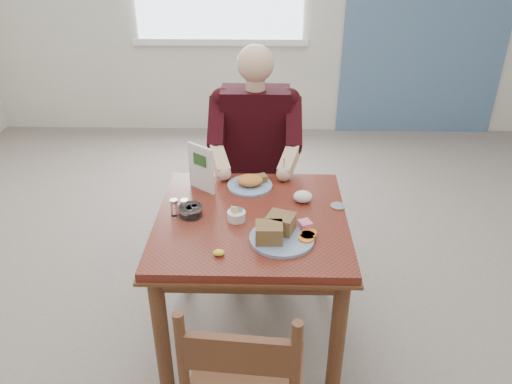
{
  "coord_description": "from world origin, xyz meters",
  "views": [
    {
      "loc": [
        0.07,
        -2.01,
        1.99
      ],
      "look_at": [
        0.02,
        0.0,
        0.88
      ],
      "focal_mm": 35.0,
      "sensor_mm": 36.0,
      "label": 1
    }
  ],
  "objects_px": {
    "near_plate": "(280,232)",
    "far_plate": "(251,182)",
    "diner": "(255,145)",
    "table": "(252,236)",
    "chair_far": "(256,187)"
  },
  "relations": [
    {
      "from": "near_plate",
      "to": "far_plate",
      "type": "xyz_separation_m",
      "value": [
        -0.14,
        0.48,
        -0.01
      ]
    },
    {
      "from": "near_plate",
      "to": "far_plate",
      "type": "distance_m",
      "value": 0.5
    },
    {
      "from": "near_plate",
      "to": "diner",
      "type": "bearing_deg",
      "value": 98.24
    },
    {
      "from": "table",
      "to": "diner",
      "type": "xyz_separation_m",
      "value": [
        0.0,
        0.71,
        0.17
      ]
    },
    {
      "from": "diner",
      "to": "far_plate",
      "type": "xyz_separation_m",
      "value": [
        -0.01,
        -0.41,
        -0.04
      ]
    },
    {
      "from": "chair_far",
      "to": "near_plate",
      "type": "height_order",
      "value": "chair_far"
    },
    {
      "from": "far_plate",
      "to": "diner",
      "type": "bearing_deg",
      "value": 88.07
    },
    {
      "from": "chair_far",
      "to": "table",
      "type": "bearing_deg",
      "value": -90.0
    },
    {
      "from": "table",
      "to": "far_plate",
      "type": "distance_m",
      "value": 0.33
    },
    {
      "from": "table",
      "to": "far_plate",
      "type": "height_order",
      "value": "far_plate"
    },
    {
      "from": "table",
      "to": "near_plate",
      "type": "xyz_separation_m",
      "value": [
        0.13,
        -0.18,
        0.15
      ]
    },
    {
      "from": "table",
      "to": "near_plate",
      "type": "relative_size",
      "value": 2.86
    },
    {
      "from": "diner",
      "to": "near_plate",
      "type": "relative_size",
      "value": 4.31
    },
    {
      "from": "chair_far",
      "to": "near_plate",
      "type": "bearing_deg",
      "value": -82.5
    },
    {
      "from": "diner",
      "to": "table",
      "type": "bearing_deg",
      "value": -90.0
    }
  ]
}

